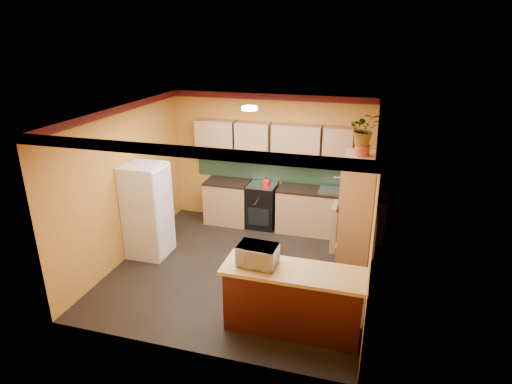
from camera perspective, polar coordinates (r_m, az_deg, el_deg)
room_shell at (r=6.91m, az=-1.44°, el=5.99°), size 4.24×4.24×2.72m
base_cabinets_back at (r=8.73m, az=4.79°, el=-2.31°), size 3.65×0.60×0.88m
countertop_back at (r=8.56m, az=4.88°, el=0.53°), size 3.65×0.62×0.04m
stove at (r=8.85m, az=0.83°, el=-1.79°), size 0.58×0.58×0.91m
kettle at (r=8.59m, az=1.40°, el=1.38°), size 0.19×0.19×0.18m
sink at (r=8.45m, az=10.05°, el=0.25°), size 0.48×0.40×0.03m
base_cabinets_right at (r=8.10m, az=12.91°, el=-4.68°), size 0.60×0.80×0.88m
countertop_right at (r=7.92m, az=13.18°, el=-1.68°), size 0.62×0.80×0.04m
fridge at (r=7.83m, az=-14.28°, el=-2.43°), size 0.68×0.66×1.70m
pantry at (r=6.89m, az=13.15°, el=-3.78°), size 0.48×0.90×2.10m
fern_pot at (r=6.57m, az=13.98°, el=5.41°), size 0.22×0.22×0.16m
fern at (r=6.49m, az=14.22°, el=8.14°), size 0.51×0.47×0.48m
breakfast_bar at (r=5.94m, az=4.94°, el=-14.34°), size 1.80×0.55×0.88m
bar_top at (r=5.69m, az=5.09°, el=-10.51°), size 1.90×0.65×0.05m
microwave at (r=5.70m, az=0.22°, el=-8.40°), size 0.54×0.38×0.29m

